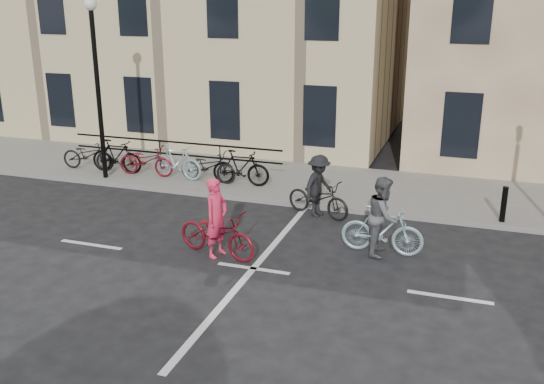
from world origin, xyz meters
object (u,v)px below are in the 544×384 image
(cyclist_pink, at_px, (217,229))
(cyclist_grey, at_px, (383,223))
(lamp_post, at_px, (96,68))
(cyclist_dark, at_px, (318,192))

(cyclist_pink, bearing_deg, cyclist_grey, -55.70)
(cyclist_pink, bearing_deg, lamp_post, 67.73)
(cyclist_pink, bearing_deg, cyclist_dark, -11.00)
(cyclist_grey, relative_size, cyclist_dark, 0.95)
(lamp_post, height_order, cyclist_pink, lamp_post)
(cyclist_pink, relative_size, cyclist_grey, 1.14)
(cyclist_pink, height_order, cyclist_grey, same)
(cyclist_grey, bearing_deg, cyclist_dark, 46.13)
(lamp_post, height_order, cyclist_dark, lamp_post)
(lamp_post, relative_size, cyclist_dark, 2.72)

